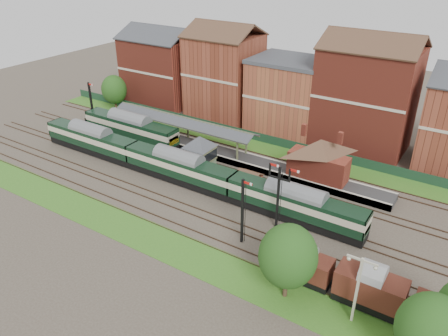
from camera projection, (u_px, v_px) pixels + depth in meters
The scene contains 22 objects.
ground at pixel (204, 190), 58.74m from camera, with size 160.00×160.00×0.00m, color #473D33.
grass_back at pixel (261, 147), 70.62m from camera, with size 90.00×4.50×0.06m, color #2D6619.
grass_front at pixel (144, 235), 49.81m from camera, with size 90.00×5.00×0.06m, color #2D6619.
fence at pixel (267, 139), 71.77m from camera, with size 90.00×0.12×1.50m, color #193823.
platform at pixel (214, 152), 68.15m from camera, with size 55.00×3.40×1.00m, color #2D2D2D.
signal_box at pixel (200, 155), 61.11m from camera, with size 5.40×5.40×6.00m.
brick_hut at pixel (249, 182), 58.20m from camera, with size 3.20×2.64×2.94m.
station_building at pixel (319, 158), 58.39m from camera, with size 8.10×8.10×5.90m.
canopy at pixel (182, 120), 69.13m from camera, with size 26.00×3.89×4.08m.
semaphore_bracket at pixel (279, 194), 48.95m from camera, with size 3.60×0.25×8.18m.
semaphore_platform_end at pixel (91, 104), 77.12m from camera, with size 1.23×0.25×8.00m.
semaphore_siding at pixel (243, 211), 46.80m from camera, with size 1.23×0.25×8.00m.
yard_lamp at pixel (358, 286), 36.83m from camera, with size 2.60×0.22×7.00m.
town_backdrop at pixel (287, 91), 74.15m from camera, with size 69.00×10.00×16.00m.
dmu_train at pixel (179, 167), 59.65m from camera, with size 51.84×2.73×3.98m.
platform_railcar at pixel (131, 128), 71.71m from camera, with size 18.16×2.86×4.18m.
goods_van_a at pixel (370, 288), 39.26m from camera, with size 6.18×2.68×3.75m.
goods_van_b at pixel (305, 265), 42.42m from camera, with size 5.31×2.30×3.22m.
goods_van_c at pixel (448, 320), 36.21m from camera, with size 5.68×2.46×3.45m.
tree_mid at pixel (431, 331), 31.92m from camera, with size 5.22×5.22×7.58m.
tree_far at pixel (288, 256), 39.16m from camera, with size 5.39×5.39×7.86m.
tree_back at pixel (114, 90), 83.93m from camera, with size 4.82×4.82×7.04m.
Camera 1 is at (29.63, -41.08, 30.02)m, focal length 35.00 mm.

